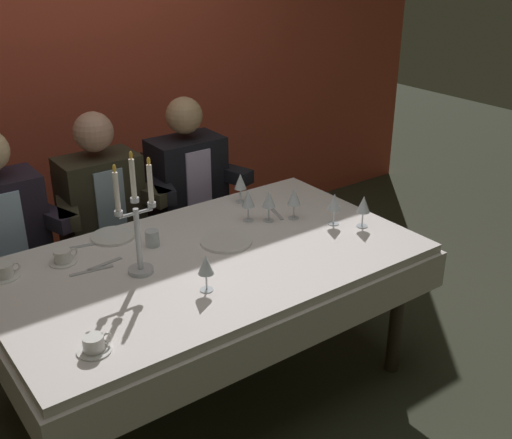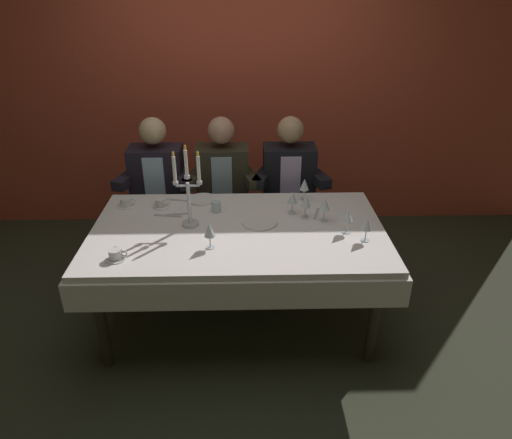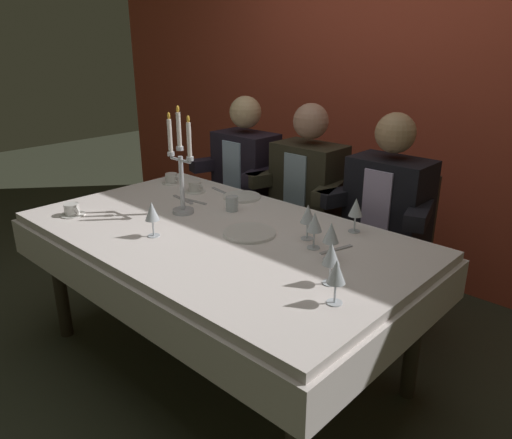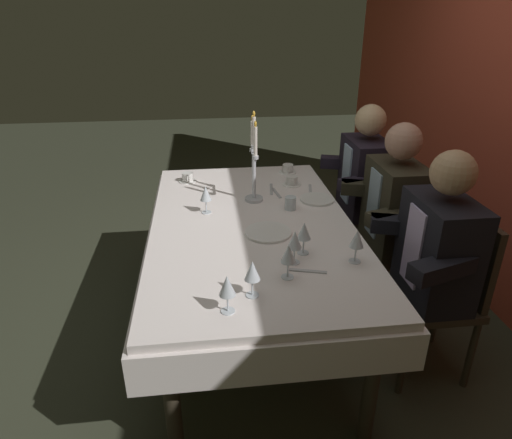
{
  "view_description": "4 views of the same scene",
  "coord_description": "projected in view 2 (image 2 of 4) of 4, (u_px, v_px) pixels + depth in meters",
  "views": [
    {
      "loc": [
        -1.31,
        -2.16,
        2.08
      ],
      "look_at": [
        0.27,
        0.01,
        0.85
      ],
      "focal_mm": 44.12,
      "sensor_mm": 36.0,
      "label": 1
    },
    {
      "loc": [
        0.05,
        -2.67,
        2.17
      ],
      "look_at": [
        0.12,
        -0.03,
        0.82
      ],
      "focal_mm": 32.59,
      "sensor_mm": 36.0,
      "label": 2
    },
    {
      "loc": [
        1.6,
        -1.45,
        1.6
      ],
      "look_at": [
        0.28,
        -0.03,
        0.87
      ],
      "focal_mm": 34.48,
      "sensor_mm": 36.0,
      "label": 3
    },
    {
      "loc": [
        2.23,
        -0.25,
        1.81
      ],
      "look_at": [
        0.2,
        -0.0,
        0.85
      ],
      "focal_mm": 31.48,
      "sensor_mm": 36.0,
      "label": 4
    }
  ],
  "objects": [
    {
      "name": "seated_diner_2",
      "position": [
        289.0,
        177.0,
        3.82
      ],
      "size": [
        0.63,
        0.48,
        1.24
      ],
      "color": "#332B20",
      "rests_on": "ground_plane"
    },
    {
      "name": "dining_table",
      "position": [
        238.0,
        244.0,
        3.08
      ],
      "size": [
        1.94,
        1.14,
        0.74
      ],
      "color": "white",
      "rests_on": "ground_plane"
    },
    {
      "name": "knife_1",
      "position": [
        168.0,
        216.0,
        3.17
      ],
      "size": [
        0.19,
        0.04,
        0.01
      ],
      "primitive_type": "cube",
      "rotation": [
        0.0,
        0.0,
        -0.14
      ],
      "color": "#B7B7BC",
      "rests_on": "dining_table"
    },
    {
      "name": "wine_glass_0",
      "position": [
        210.0,
        231.0,
        2.75
      ],
      "size": [
        0.07,
        0.07,
        0.16
      ],
      "color": "silver",
      "rests_on": "dining_table"
    },
    {
      "name": "seated_diner_0",
      "position": [
        158.0,
        178.0,
        3.8
      ],
      "size": [
        0.63,
        0.48,
        1.24
      ],
      "color": "#332B20",
      "rests_on": "ground_plane"
    },
    {
      "name": "wine_glass_6",
      "position": [
        304.0,
        185.0,
        3.36
      ],
      "size": [
        0.07,
        0.07,
        0.16
      ],
      "color": "silver",
      "rests_on": "dining_table"
    },
    {
      "name": "wine_glass_2",
      "position": [
        367.0,
        224.0,
        2.82
      ],
      "size": [
        0.07,
        0.07,
        0.16
      ],
      "color": "silver",
      "rests_on": "dining_table"
    },
    {
      "name": "seated_diner_1",
      "position": [
        223.0,
        178.0,
        3.81
      ],
      "size": [
        0.63,
        0.48,
        1.24
      ],
      "color": "#332B20",
      "rests_on": "ground_plane"
    },
    {
      "name": "wine_glass_1",
      "position": [
        306.0,
        202.0,
        3.11
      ],
      "size": [
        0.07,
        0.07,
        0.16
      ],
      "color": "silver",
      "rests_on": "dining_table"
    },
    {
      "name": "coffee_cup_2",
      "position": [
        116.0,
        255.0,
        2.67
      ],
      "size": [
        0.13,
        0.12,
        0.06
      ],
      "color": "white",
      "rests_on": "dining_table"
    },
    {
      "name": "fork_3",
      "position": [
        179.0,
        214.0,
        3.19
      ],
      "size": [
        0.17,
        0.04,
        0.01
      ],
      "primitive_type": "cube",
      "rotation": [
        0.0,
        0.0,
        0.13
      ],
      "color": "#B7B7BC",
      "rests_on": "dining_table"
    },
    {
      "name": "knife_2",
      "position": [
        179.0,
        200.0,
        3.4
      ],
      "size": [
        0.19,
        0.06,
        0.01
      ],
      "primitive_type": "cube",
      "rotation": [
        0.0,
        0.0,
        -0.2
      ],
      "color": "#B7B7BC",
      "rests_on": "dining_table"
    },
    {
      "name": "dinner_plate_0",
      "position": [
        202.0,
        199.0,
        3.4
      ],
      "size": [
        0.21,
        0.21,
        0.01
      ],
      "primitive_type": "cylinder",
      "color": "white",
      "rests_on": "dining_table"
    },
    {
      "name": "coffee_cup_0",
      "position": [
        161.0,
        203.0,
        3.29
      ],
      "size": [
        0.13,
        0.12,
        0.06
      ],
      "color": "white",
      "rests_on": "dining_table"
    },
    {
      "name": "wine_glass_4",
      "position": [
        348.0,
        216.0,
        2.92
      ],
      "size": [
        0.07,
        0.07,
        0.16
      ],
      "color": "silver",
      "rests_on": "dining_table"
    },
    {
      "name": "fork_0",
      "position": [
        316.0,
        213.0,
        3.2
      ],
      "size": [
        0.06,
        0.17,
        0.01
      ],
      "primitive_type": "cube",
      "rotation": [
        0.0,
        0.0,
        1.29
      ],
      "color": "#B7B7BC",
      "rests_on": "dining_table"
    },
    {
      "name": "candelabra",
      "position": [
        188.0,
        194.0,
        2.96
      ],
      "size": [
        0.19,
        0.11,
        0.55
      ],
      "color": "silver",
      "rests_on": "dining_table"
    },
    {
      "name": "wine_glass_5",
      "position": [
        325.0,
        205.0,
        3.06
      ],
      "size": [
        0.07,
        0.07,
        0.16
      ],
      "color": "silver",
      "rests_on": "dining_table"
    },
    {
      "name": "dinner_plate_1",
      "position": [
        260.0,
        222.0,
        3.08
      ],
      "size": [
        0.24,
        0.24,
        0.01
      ],
      "primitive_type": "cylinder",
      "color": "white",
      "rests_on": "dining_table"
    },
    {
      "name": "water_tumbler_0",
      "position": [
        216.0,
        206.0,
        3.22
      ],
      "size": [
        0.07,
        0.07,
        0.08
      ],
      "primitive_type": "cylinder",
      "color": "silver",
      "rests_on": "dining_table"
    },
    {
      "name": "back_wall",
      "position": [
        239.0,
        83.0,
        4.22
      ],
      "size": [
        6.0,
        0.12,
        2.7
      ],
      "primitive_type": "cube",
      "color": "#C54832",
      "rests_on": "ground_plane"
    },
    {
      "name": "ground_plane",
      "position": [
        240.0,
        318.0,
        3.36
      ],
      "size": [
        12.0,
        12.0,
        0.0
      ],
      "primitive_type": "plane",
      "color": "#343728"
    },
    {
      "name": "wine_glass_3",
      "position": [
        292.0,
        198.0,
        3.16
      ],
      "size": [
        0.07,
        0.07,
        0.16
      ],
      "color": "silver",
      "rests_on": "dining_table"
    },
    {
      "name": "coffee_cup_1",
      "position": [
        126.0,
        203.0,
        3.3
      ],
      "size": [
        0.13,
        0.12,
        0.06
      ],
      "color": "white",
      "rests_on": "dining_table"
    }
  ]
}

